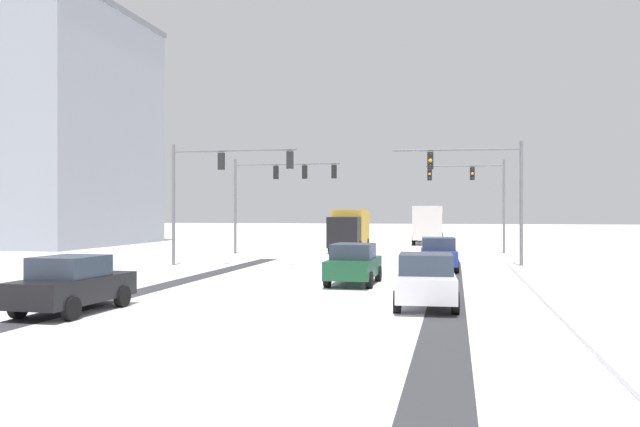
% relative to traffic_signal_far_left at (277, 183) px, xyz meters
% --- Properties ---
extents(wheel_track_left_lane, '(1.07, 32.60, 0.01)m').
position_rel_traffic_signal_far_left_xyz_m(wheel_track_left_lane, '(0.83, -20.76, -4.83)').
color(wheel_track_left_lane, '#38383D').
rests_on(wheel_track_left_lane, ground).
extents(wheel_track_right_lane, '(1.14, 32.60, 0.01)m').
position_rel_traffic_signal_far_left_xyz_m(wheel_track_right_lane, '(11.62, -20.76, -4.83)').
color(wheel_track_right_lane, '#38383D').
rests_on(wheel_track_right_lane, ground).
extents(sidewalk_kerb_right, '(4.00, 32.60, 0.12)m').
position_rel_traffic_signal_far_left_xyz_m(sidewalk_kerb_right, '(16.60, -22.24, -4.77)').
color(sidewalk_kerb_right, white).
rests_on(sidewalk_kerb_right, ground).
extents(traffic_signal_far_left, '(7.43, 0.48, 6.50)m').
position_rel_traffic_signal_far_left_xyz_m(traffic_signal_far_left, '(0.00, 0.00, 0.00)').
color(traffic_signal_far_left, slate).
rests_on(traffic_signal_far_left, ground).
extents(traffic_signal_near_left, '(6.94, 0.45, 6.50)m').
position_rel_traffic_signal_far_left_xyz_m(traffic_signal_near_left, '(-0.56, -9.98, -0.15)').
color(traffic_signal_near_left, slate).
rests_on(traffic_signal_near_left, ground).
extents(traffic_signal_near_right, '(6.65, 0.59, 6.50)m').
position_rel_traffic_signal_far_left_xyz_m(traffic_signal_near_right, '(13.35, -8.05, -0.37)').
color(traffic_signal_near_right, slate).
rests_on(traffic_signal_near_right, ground).
extents(traffic_signal_far_right, '(5.44, 0.46, 6.50)m').
position_rel_traffic_signal_far_left_xyz_m(traffic_signal_far_right, '(13.35, 4.00, -0.22)').
color(traffic_signal_far_right, slate).
rests_on(traffic_signal_far_right, ground).
extents(car_blue_lead, '(2.00, 4.18, 1.62)m').
position_rel_traffic_signal_far_left_xyz_m(car_blue_lead, '(11.08, -10.27, -4.02)').
color(car_blue_lead, '#233899').
rests_on(car_blue_lead, ground).
extents(car_dark_green_second, '(1.88, 4.12, 1.62)m').
position_rel_traffic_signal_far_left_xyz_m(car_dark_green_second, '(7.96, -17.14, -4.02)').
color(car_dark_green_second, '#194C2D').
rests_on(car_dark_green_second, ground).
extents(car_white_third, '(1.98, 4.18, 1.62)m').
position_rel_traffic_signal_far_left_xyz_m(car_white_third, '(11.02, -22.76, -4.02)').
color(car_white_third, silver).
rests_on(car_white_third, ground).
extents(car_black_fourth, '(1.93, 4.15, 1.62)m').
position_rel_traffic_signal_far_left_xyz_m(car_black_fourth, '(1.22, -25.88, -4.02)').
color(car_black_fourth, black).
rests_on(car_black_fourth, ground).
extents(bus_oncoming, '(2.87, 11.06, 3.38)m').
position_rel_traffic_signal_far_left_xyz_m(bus_oncoming, '(9.47, 17.82, -2.84)').
color(bus_oncoming, silver).
rests_on(bus_oncoming, ground).
extents(box_truck_delivery, '(2.44, 7.45, 3.02)m').
position_rel_traffic_signal_far_left_xyz_m(box_truck_delivery, '(4.33, 4.24, -3.20)').
color(box_truck_delivery, black).
rests_on(box_truck_delivery, ground).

